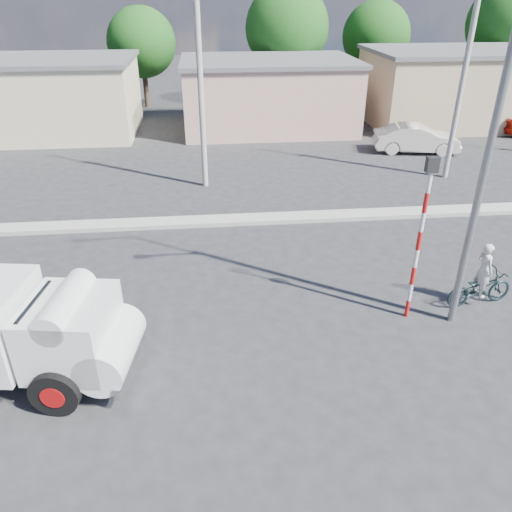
{
  "coord_description": "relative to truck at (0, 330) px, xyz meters",
  "views": [
    {
      "loc": [
        -1.9,
        -8.98,
        7.74
      ],
      "look_at": [
        -0.69,
        2.86,
        1.3
      ],
      "focal_mm": 35.0,
      "sensor_mm": 36.0,
      "label": 1
    }
  ],
  "objects": [
    {
      "name": "ground_plane",
      "position": [
        6.46,
        -0.13,
        -1.29
      ],
      "size": [
        120.0,
        120.0,
        0.0
      ],
      "primitive_type": "plane",
      "color": "#272729",
      "rests_on": "ground"
    },
    {
      "name": "median",
      "position": [
        6.46,
        7.87,
        -1.21
      ],
      "size": [
        40.0,
        0.8,
        0.16
      ],
      "primitive_type": "cube",
      "color": "#99968E",
      "rests_on": "ground"
    },
    {
      "name": "truck",
      "position": [
        0.0,
        0.0,
        0.0
      ],
      "size": [
        5.89,
        2.92,
        2.33
      ],
      "rotation": [
        0.0,
        0.0,
        -0.15
      ],
      "color": "black",
      "rests_on": "ground"
    },
    {
      "name": "bicycle",
      "position": [
        11.8,
        1.74,
        -0.78
      ],
      "size": [
        2.01,
        0.96,
        1.02
      ],
      "primitive_type": "imported",
      "rotation": [
        0.0,
        0.0,
        1.72
      ],
      "color": "black",
      "rests_on": "ground"
    },
    {
      "name": "cyclist",
      "position": [
        11.8,
        1.74,
        -0.51
      ],
      "size": [
        0.46,
        0.62,
        1.56
      ],
      "primitive_type": "imported",
      "rotation": [
        0.0,
        0.0,
        1.72
      ],
      "color": "silver",
      "rests_on": "ground"
    },
    {
      "name": "car_cream",
      "position": [
        15.56,
        15.81,
        -0.57
      ],
      "size": [
        4.58,
        2.29,
        1.44
      ],
      "primitive_type": "imported",
      "rotation": [
        0.0,
        0.0,
        1.39
      ],
      "color": "beige",
      "rests_on": "ground"
    },
    {
      "name": "traffic_pole",
      "position": [
        9.66,
        1.37,
        1.3
      ],
      "size": [
        0.28,
        0.18,
        4.36
      ],
      "color": "red",
      "rests_on": "ground"
    },
    {
      "name": "streetlight",
      "position": [
        10.6,
        1.07,
        3.67
      ],
      "size": [
        2.34,
        0.22,
        9.0
      ],
      "color": "slate",
      "rests_on": "ground"
    },
    {
      "name": "building_row",
      "position": [
        7.56,
        21.87,
        0.84
      ],
      "size": [
        37.8,
        7.3,
        4.44
      ],
      "color": "beige",
      "rests_on": "ground"
    },
    {
      "name": "tree_row",
      "position": [
        10.22,
        28.32,
        3.7
      ],
      "size": [
        43.62,
        7.43,
        8.42
      ],
      "color": "#38281E",
      "rests_on": "ground"
    },
    {
      "name": "utility_poles",
      "position": [
        9.71,
        11.87,
        2.78
      ],
      "size": [
        35.4,
        0.24,
        8.0
      ],
      "color": "#99968E",
      "rests_on": "ground"
    }
  ]
}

